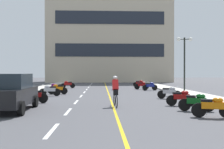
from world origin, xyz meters
TOP-DOWN VIEW (x-y plane):
  - ground_plane at (0.00, 21.00)m, footprint 140.00×140.00m
  - curb_left at (-7.20, 24.00)m, footprint 2.40×72.00m
  - curb_right at (7.20, 24.00)m, footprint 2.40×72.00m
  - lane_dash_1 at (-2.00, 6.00)m, footprint 0.14×2.20m
  - lane_dash_2 at (-2.00, 10.00)m, footprint 0.14×2.20m
  - lane_dash_3 at (-2.00, 14.00)m, footprint 0.14×2.20m
  - lane_dash_4 at (-2.00, 18.00)m, footprint 0.14×2.20m
  - lane_dash_5 at (-2.00, 22.00)m, footprint 0.14×2.20m
  - lane_dash_6 at (-2.00, 26.00)m, footprint 0.14×2.20m
  - lane_dash_7 at (-2.00, 30.00)m, footprint 0.14×2.20m
  - lane_dash_8 at (-2.00, 34.00)m, footprint 0.14×2.20m
  - lane_dash_9 at (-2.00, 38.00)m, footprint 0.14×2.20m
  - lane_dash_10 at (-2.00, 42.00)m, footprint 0.14×2.20m
  - lane_dash_11 at (-2.00, 46.00)m, footprint 0.14×2.20m
  - centre_line_yellow at (0.25, 24.00)m, footprint 0.12×66.00m
  - office_building at (1.26, 49.23)m, footprint 24.03×8.58m
  - street_lamp_mid at (7.09, 20.35)m, footprint 1.46×0.36m
  - parked_car_near at (-4.79, 10.29)m, footprint 2.04×4.26m
  - motorcycle_2 at (4.22, 8.04)m, footprint 1.66×0.72m
  - motorcycle_3 at (4.20, 9.81)m, footprint 1.66×0.74m
  - motorcycle_4 at (4.13, 11.88)m, footprint 1.70×0.60m
  - motorcycle_5 at (-4.53, 13.44)m, footprint 1.70×0.60m
  - motorcycle_6 at (4.47, 15.66)m, footprint 1.64×0.80m
  - motorcycle_7 at (-4.52, 18.21)m, footprint 1.70×0.60m
  - motorcycle_8 at (-4.16, 19.85)m, footprint 1.70×0.60m
  - motorcycle_9 at (-4.65, 21.74)m, footprint 1.69×0.62m
  - motorcycle_10 at (4.71, 24.18)m, footprint 1.66×0.72m
  - motorcycle_11 at (4.13, 25.96)m, footprint 1.69×0.63m
  - motorcycle_12 at (-4.41, 28.46)m, footprint 1.70×0.60m
  - motorcycle_13 at (4.66, 31.10)m, footprint 1.70×0.60m
  - cyclist_rider at (0.38, 11.72)m, footprint 0.42×1.77m

SIDE VIEW (x-z plane):
  - ground_plane at x=0.00m, z-range 0.00..0.00m
  - lane_dash_1 at x=-2.00m, z-range 0.00..0.01m
  - lane_dash_2 at x=-2.00m, z-range 0.00..0.01m
  - lane_dash_3 at x=-2.00m, z-range 0.00..0.01m
  - lane_dash_4 at x=-2.00m, z-range 0.00..0.01m
  - lane_dash_5 at x=-2.00m, z-range 0.00..0.01m
  - lane_dash_6 at x=-2.00m, z-range 0.00..0.01m
  - lane_dash_7 at x=-2.00m, z-range 0.00..0.01m
  - lane_dash_8 at x=-2.00m, z-range 0.00..0.01m
  - lane_dash_9 at x=-2.00m, z-range 0.00..0.01m
  - lane_dash_10 at x=-2.00m, z-range 0.00..0.01m
  - lane_dash_11 at x=-2.00m, z-range 0.00..0.01m
  - centre_line_yellow at x=0.25m, z-range 0.00..0.01m
  - curb_left at x=-7.20m, z-range 0.00..0.12m
  - curb_right at x=7.20m, z-range 0.00..0.12m
  - motorcycle_2 at x=4.22m, z-range 0.01..0.93m
  - motorcycle_3 at x=4.20m, z-range 0.01..0.93m
  - motorcycle_4 at x=4.13m, z-range 0.01..0.93m
  - motorcycle_5 at x=-4.53m, z-range 0.01..0.93m
  - motorcycle_6 at x=4.47m, z-range 0.01..0.93m
  - motorcycle_7 at x=-4.52m, z-range 0.01..0.93m
  - motorcycle_8 at x=-4.16m, z-range 0.01..0.93m
  - motorcycle_9 at x=-4.65m, z-range 0.01..0.93m
  - motorcycle_10 at x=4.71m, z-range 0.01..0.93m
  - motorcycle_11 at x=4.13m, z-range 0.01..0.93m
  - motorcycle_12 at x=-4.41m, z-range 0.01..0.93m
  - motorcycle_13 at x=4.66m, z-range 0.01..0.93m
  - cyclist_rider at x=0.38m, z-range 0.03..1.74m
  - parked_car_near at x=-4.79m, z-range 0.01..1.83m
  - street_lamp_mid at x=7.09m, z-range 1.28..6.23m
  - office_building at x=1.26m, z-range 0.00..20.10m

